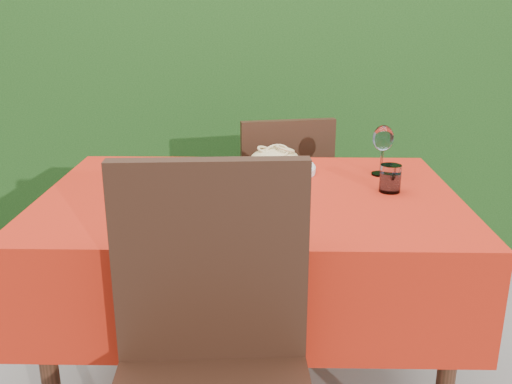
{
  "coord_description": "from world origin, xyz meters",
  "views": [
    {
      "loc": [
        0.05,
        -1.65,
        1.3
      ],
      "look_at": [
        0.02,
        -0.05,
        0.77
      ],
      "focal_mm": 40.0,
      "sensor_mm": 36.0,
      "label": 1
    }
  ],
  "objects_px": {
    "chair_near": "(211,357)",
    "pizza_plate": "(253,200)",
    "chair_far": "(282,199)",
    "wine_glass": "(383,140)",
    "steel_ramekin": "(135,168)",
    "fork": "(150,202)",
    "pasta_plate": "(275,164)",
    "water_glass": "(390,180)"
  },
  "relations": [
    {
      "from": "water_glass",
      "to": "fork",
      "type": "xyz_separation_m",
      "value": [
        -0.72,
        -0.12,
        -0.03
      ]
    },
    {
      "from": "chair_near",
      "to": "wine_glass",
      "type": "distance_m",
      "value": 0.99
    },
    {
      "from": "chair_near",
      "to": "fork",
      "type": "bearing_deg",
      "value": 110.45
    },
    {
      "from": "water_glass",
      "to": "chair_near",
      "type": "bearing_deg",
      "value": -129.23
    },
    {
      "from": "water_glass",
      "to": "wine_glass",
      "type": "height_order",
      "value": "wine_glass"
    },
    {
      "from": "water_glass",
      "to": "wine_glass",
      "type": "xyz_separation_m",
      "value": [
        0.01,
        0.18,
        0.08
      ]
    },
    {
      "from": "chair_near",
      "to": "pizza_plate",
      "type": "bearing_deg",
      "value": 76.12
    },
    {
      "from": "water_glass",
      "to": "wine_glass",
      "type": "bearing_deg",
      "value": 87.76
    },
    {
      "from": "pasta_plate",
      "to": "fork",
      "type": "distance_m",
      "value": 0.5
    },
    {
      "from": "pizza_plate",
      "to": "chair_far",
      "type": "bearing_deg",
      "value": 82.77
    },
    {
      "from": "fork",
      "to": "steel_ramekin",
      "type": "relative_size",
      "value": 2.56
    },
    {
      "from": "steel_ramekin",
      "to": "water_glass",
      "type": "bearing_deg",
      "value": -13.34
    },
    {
      "from": "chair_near",
      "to": "pasta_plate",
      "type": "distance_m",
      "value": 0.86
    },
    {
      "from": "chair_far",
      "to": "steel_ramekin",
      "type": "xyz_separation_m",
      "value": [
        -0.52,
        -0.47,
        0.27
      ]
    },
    {
      "from": "chair_near",
      "to": "pasta_plate",
      "type": "height_order",
      "value": "chair_near"
    },
    {
      "from": "wine_glass",
      "to": "fork",
      "type": "bearing_deg",
      "value": -157.21
    },
    {
      "from": "fork",
      "to": "chair_near",
      "type": "bearing_deg",
      "value": -61.64
    },
    {
      "from": "wine_glass",
      "to": "steel_ramekin",
      "type": "bearing_deg",
      "value": 178.97
    },
    {
      "from": "chair_near",
      "to": "steel_ramekin",
      "type": "xyz_separation_m",
      "value": [
        -0.33,
        0.81,
        0.2
      ]
    },
    {
      "from": "pizza_plate",
      "to": "steel_ramekin",
      "type": "xyz_separation_m",
      "value": [
        -0.41,
        0.36,
        -0.01
      ]
    },
    {
      "from": "pizza_plate",
      "to": "wine_glass",
      "type": "distance_m",
      "value": 0.55
    },
    {
      "from": "pasta_plate",
      "to": "wine_glass",
      "type": "distance_m",
      "value": 0.37
    },
    {
      "from": "water_glass",
      "to": "pasta_plate",
      "type": "bearing_deg",
      "value": 148.63
    },
    {
      "from": "chair_far",
      "to": "pasta_plate",
      "type": "xyz_separation_m",
      "value": [
        -0.04,
        -0.46,
        0.29
      ]
    },
    {
      "from": "chair_far",
      "to": "wine_glass",
      "type": "relative_size",
      "value": 5.02
    },
    {
      "from": "steel_ramekin",
      "to": "pizza_plate",
      "type": "bearing_deg",
      "value": -40.73
    },
    {
      "from": "water_glass",
      "to": "steel_ramekin",
      "type": "distance_m",
      "value": 0.85
    },
    {
      "from": "chair_near",
      "to": "fork",
      "type": "distance_m",
      "value": 0.57
    },
    {
      "from": "chair_near",
      "to": "wine_glass",
      "type": "height_order",
      "value": "chair_near"
    },
    {
      "from": "pasta_plate",
      "to": "wine_glass",
      "type": "xyz_separation_m",
      "value": [
        0.36,
        -0.03,
        0.09
      ]
    },
    {
      "from": "pizza_plate",
      "to": "steel_ramekin",
      "type": "relative_size",
      "value": 3.82
    },
    {
      "from": "steel_ramekin",
      "to": "wine_glass",
      "type": "bearing_deg",
      "value": -1.03
    },
    {
      "from": "pizza_plate",
      "to": "wine_glass",
      "type": "relative_size",
      "value": 1.85
    },
    {
      "from": "pizza_plate",
      "to": "pasta_plate",
      "type": "height_order",
      "value": "pasta_plate"
    },
    {
      "from": "chair_near",
      "to": "wine_glass",
      "type": "relative_size",
      "value": 5.76
    },
    {
      "from": "fork",
      "to": "steel_ramekin",
      "type": "distance_m",
      "value": 0.34
    },
    {
      "from": "chair_near",
      "to": "pizza_plate",
      "type": "xyz_separation_m",
      "value": [
        0.08,
        0.45,
        0.21
      ]
    },
    {
      "from": "pizza_plate",
      "to": "pasta_plate",
      "type": "relative_size",
      "value": 1.13
    },
    {
      "from": "chair_far",
      "to": "pizza_plate",
      "type": "height_order",
      "value": "chair_far"
    },
    {
      "from": "chair_near",
      "to": "water_glass",
      "type": "xyz_separation_m",
      "value": [
        0.5,
        0.61,
        0.22
      ]
    },
    {
      "from": "chair_near",
      "to": "fork",
      "type": "xyz_separation_m",
      "value": [
        -0.22,
        0.49,
        0.19
      ]
    },
    {
      "from": "wine_glass",
      "to": "chair_near",
      "type": "bearing_deg",
      "value": -122.53
    }
  ]
}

